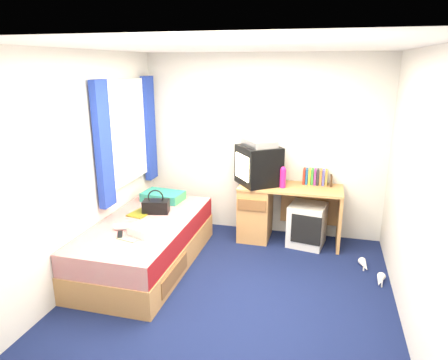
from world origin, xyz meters
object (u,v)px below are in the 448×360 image
(picture_frame, at_px, (331,181))
(white_heels, at_px, (372,273))
(vcr, at_px, (259,143))
(pink_water_bottle, at_px, (283,178))
(water_bottle, at_px, (124,227))
(handbag, at_px, (156,206))
(towel, at_px, (144,230))
(magazine, at_px, (140,213))
(storage_cube, at_px, (307,225))
(remote_control, at_px, (120,235))
(desk, at_px, (269,209))
(colour_swatch_fan, at_px, (126,239))
(pillow, at_px, (163,196))
(crt_tv, at_px, (258,165))
(aerosol_can, at_px, (278,179))
(bed, at_px, (147,243))

(picture_frame, distance_m, white_heels, 1.26)
(vcr, distance_m, pink_water_bottle, 0.54)
(water_bottle, bearing_deg, vcr, 48.44)
(handbag, bearing_deg, towel, -90.44)
(picture_frame, height_order, magazine, picture_frame)
(storage_cube, bearing_deg, remote_control, -132.08)
(vcr, bearing_deg, desk, 51.91)
(vcr, xyz_separation_m, colour_swatch_fan, (-1.07, -1.60, -0.74))
(water_bottle, bearing_deg, white_heels, 14.02)
(pillow, xyz_separation_m, desk, (1.34, 0.37, -0.19))
(handbag, relative_size, water_bottle, 1.68)
(magazine, bearing_deg, towel, -60.50)
(handbag, xyz_separation_m, water_bottle, (-0.13, -0.56, -0.05))
(pillow, relative_size, pink_water_bottle, 2.13)
(storage_cube, height_order, crt_tv, crt_tv)
(picture_frame, relative_size, handbag, 0.42)
(aerosol_can, bearing_deg, bed, -141.65)
(water_bottle, bearing_deg, bed, 67.28)
(aerosol_can, bearing_deg, towel, -130.93)
(pink_water_bottle, relative_size, water_bottle, 1.20)
(picture_frame, distance_m, water_bottle, 2.63)
(remote_control, bearing_deg, crt_tv, 24.97)
(crt_tv, bearing_deg, colour_swatch_fan, -70.50)
(pillow, height_order, magazine, pillow)
(vcr, xyz_separation_m, towel, (-0.96, -1.42, -0.71))
(crt_tv, height_order, towel, crt_tv)
(water_bottle, xyz_separation_m, remote_control, (0.04, -0.15, -0.03))
(towel, bearing_deg, vcr, 56.01)
(pillow, bearing_deg, towel, -77.81)
(picture_frame, bearing_deg, vcr, -174.14)
(desk, bearing_deg, colour_swatch_fan, -127.28)
(vcr, distance_m, water_bottle, 1.97)
(vcr, relative_size, white_heels, 0.81)
(bed, relative_size, crt_tv, 2.95)
(pink_water_bottle, xyz_separation_m, towel, (-1.29, -1.34, -0.29))
(bed, relative_size, pillow, 3.90)
(aerosol_can, distance_m, colour_swatch_fan, 2.08)
(bed, height_order, picture_frame, picture_frame)
(picture_frame, bearing_deg, white_heels, -62.64)
(picture_frame, xyz_separation_m, magazine, (-2.18, -1.04, -0.27))
(aerosol_can, distance_m, towel, 1.87)
(desk, distance_m, colour_swatch_fan, 2.01)
(vcr, xyz_separation_m, white_heels, (1.41, -0.71, -1.25))
(desk, xyz_separation_m, storage_cube, (0.51, -0.07, -0.13))
(storage_cube, bearing_deg, towel, -130.46)
(desk, height_order, pink_water_bottle, pink_water_bottle)
(picture_frame, bearing_deg, pillow, -169.15)
(magazine, bearing_deg, handbag, 27.62)
(picture_frame, distance_m, colour_swatch_fan, 2.65)
(pillow, distance_m, storage_cube, 1.90)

